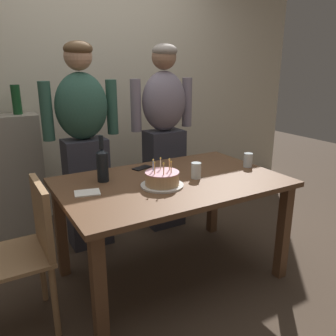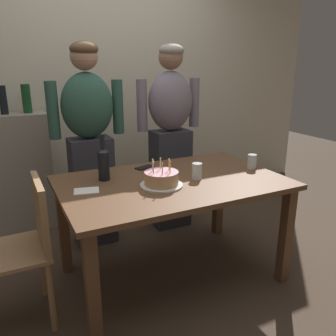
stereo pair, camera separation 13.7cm
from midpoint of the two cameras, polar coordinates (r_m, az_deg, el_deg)
The scene contains 13 objects.
ground_plane at distance 2.66m, azimuth 2.18°, elevation -17.27°, with size 10.00×10.00×0.00m, color #47382B.
back_wall at distance 3.64m, azimuth -9.69°, elevation 13.64°, with size 5.20×0.10×2.60m, color beige.
dining_table at distance 2.36m, azimuth 2.35°, elevation -4.26°, with size 1.50×0.96×0.74m.
birthday_cake at distance 2.20m, azimuth 0.68°, elevation -1.90°, with size 0.28×0.28×0.18m.
water_glass_near at distance 2.66m, azimuth 15.24°, elevation 1.05°, with size 0.07×0.07×0.11m, color silver.
water_glass_far at distance 2.35m, azimuth 6.52°, elevation -0.53°, with size 0.07×0.07×0.11m, color silver.
wine_bottle at distance 2.32m, azimuth -9.03°, elevation 0.84°, with size 0.08×0.08×0.31m.
cell_phone at distance 2.60m, azimuth -2.39°, elevation 0.09°, with size 0.14×0.07×0.01m, color black.
napkin_stack at distance 2.16m, azimuth -11.66°, elevation -3.79°, with size 0.15×0.11×0.01m, color white.
person_man_bearded at distance 2.85m, azimuth -11.54°, elevation 3.97°, with size 0.61×0.27×1.66m.
person_woman_cardigan at distance 3.11m, azimuth 1.67°, elevation 5.41°, with size 0.61×0.27×1.66m.
dining_chair at distance 2.16m, azimuth -20.91°, elevation -11.28°, with size 0.42×0.42×0.87m.
shelf_cabinet at distance 3.39m, azimuth -23.34°, elevation -0.67°, with size 0.66×0.30×1.33m.
Camera 2 is at (-1.01, -1.96, 1.50)m, focal length 36.62 mm.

